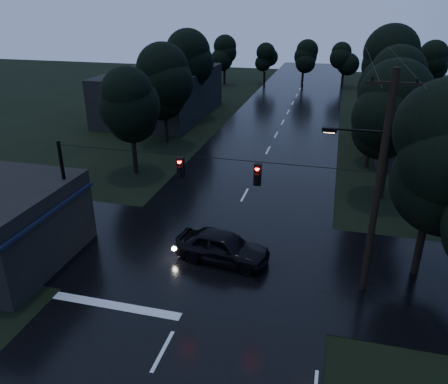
% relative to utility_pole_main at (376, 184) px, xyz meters
% --- Properties ---
extents(main_road, '(12.00, 120.00, 0.02)m').
position_rel_utility_pole_main_xyz_m(main_road, '(-7.41, 19.00, -5.26)').
color(main_road, black).
rests_on(main_road, ground).
extents(cross_street, '(60.00, 9.00, 0.02)m').
position_rel_utility_pole_main_xyz_m(cross_street, '(-7.41, 1.00, -5.26)').
color(cross_street, black).
rests_on(cross_street, ground).
extents(building_far_right, '(10.00, 14.00, 4.40)m').
position_rel_utility_pole_main_xyz_m(building_far_right, '(6.59, 23.00, -3.06)').
color(building_far_right, black).
rests_on(building_far_right, ground).
extents(building_far_left, '(10.00, 16.00, 5.00)m').
position_rel_utility_pole_main_xyz_m(building_far_left, '(-21.41, 29.00, -2.76)').
color(building_far_left, black).
rests_on(building_far_left, ground).
extents(utility_pole_main, '(3.50, 0.30, 10.00)m').
position_rel_utility_pole_main_xyz_m(utility_pole_main, '(0.00, 0.00, 0.00)').
color(utility_pole_main, black).
rests_on(utility_pole_main, ground).
extents(utility_pole_far, '(2.00, 0.30, 7.50)m').
position_rel_utility_pole_main_xyz_m(utility_pole_far, '(0.89, 17.00, -1.38)').
color(utility_pole_far, black).
rests_on(utility_pole_far, ground).
extents(anchor_pole_left, '(0.18, 0.18, 6.00)m').
position_rel_utility_pole_main_xyz_m(anchor_pole_left, '(-14.91, 0.00, -2.26)').
color(anchor_pole_left, black).
rests_on(anchor_pole_left, ground).
extents(span_signals, '(15.00, 0.37, 1.12)m').
position_rel_utility_pole_main_xyz_m(span_signals, '(-6.85, -0.01, -0.01)').
color(span_signals, black).
rests_on(span_signals, ground).
extents(tree_corner_near, '(4.48, 4.48, 9.44)m').
position_rel_utility_pole_main_xyz_m(tree_corner_near, '(2.59, 2.00, 0.74)').
color(tree_corner_near, black).
rests_on(tree_corner_near, ground).
extents(tree_left_a, '(3.92, 3.92, 8.26)m').
position_rel_utility_pole_main_xyz_m(tree_left_a, '(-16.41, 11.00, -0.02)').
color(tree_left_a, black).
rests_on(tree_left_a, ground).
extents(tree_left_b, '(4.20, 4.20, 8.85)m').
position_rel_utility_pole_main_xyz_m(tree_left_b, '(-17.01, 19.00, 0.36)').
color(tree_left_b, black).
rests_on(tree_left_b, ground).
extents(tree_left_c, '(4.48, 4.48, 9.44)m').
position_rel_utility_pole_main_xyz_m(tree_left_c, '(-17.61, 29.00, 0.74)').
color(tree_left_c, black).
rests_on(tree_left_c, ground).
extents(tree_right_a, '(4.20, 4.20, 8.85)m').
position_rel_utility_pole_main_xyz_m(tree_right_a, '(1.59, 11.00, 0.36)').
color(tree_right_a, black).
rests_on(tree_right_a, ground).
extents(tree_right_b, '(4.48, 4.48, 9.44)m').
position_rel_utility_pole_main_xyz_m(tree_right_b, '(2.19, 19.00, 0.74)').
color(tree_right_b, black).
rests_on(tree_right_b, ground).
extents(tree_right_c, '(4.76, 4.76, 10.03)m').
position_rel_utility_pole_main_xyz_m(tree_right_c, '(2.79, 29.00, 1.11)').
color(tree_right_c, black).
rests_on(tree_right_c, ground).
extents(car, '(5.03, 2.53, 1.64)m').
position_rel_utility_pole_main_xyz_m(car, '(-6.81, 0.74, -4.44)').
color(car, black).
rests_on(car, ground).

